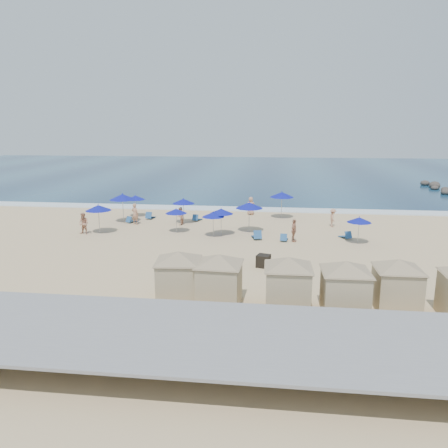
{
  "coord_description": "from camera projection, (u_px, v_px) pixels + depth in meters",
  "views": [
    {
      "loc": [
        2.04,
        -29.39,
        8.5
      ],
      "look_at": [
        -1.91,
        3.0,
        1.2
      ],
      "focal_mm": 35.0,
      "sensor_mm": 36.0,
      "label": 1
    }
  ],
  "objects": [
    {
      "name": "beachgoer_3",
      "position": [
        333.0,
        218.0,
        37.71
      ],
      "size": [
        0.64,
        1.05,
        1.58
      ],
      "primitive_type": "imported",
      "rotation": [
        0.0,
        0.0,
        1.62
      ],
      "color": "tan",
      "rests_on": "ground"
    },
    {
      "name": "umbrella_0",
      "position": [
        122.0,
        197.0,
        39.16
      ],
      "size": [
        2.36,
        2.36,
        2.68
      ],
      "color": "#A5A8AD",
      "rests_on": "ground"
    },
    {
      "name": "seawall",
      "position": [
        221.0,
        328.0,
        17.35
      ],
      "size": [
        160.0,
        6.1,
        1.22
      ],
      "color": "gray",
      "rests_on": "ground"
    },
    {
      "name": "beachgoer_1",
      "position": [
        180.0,
        216.0,
        38.43
      ],
      "size": [
        0.66,
        0.81,
        1.58
      ],
      "primitive_type": "imported",
      "rotation": [
        0.0,
        0.0,
        4.63
      ],
      "color": "tan",
      "rests_on": "ground"
    },
    {
      "name": "beach_chair_1",
      "position": [
        150.0,
        216.0,
        41.04
      ],
      "size": [
        0.71,
        1.36,
        0.72
      ],
      "color": "#27568F",
      "rests_on": "ground"
    },
    {
      "name": "cabana_1",
      "position": [
        219.0,
        273.0,
        21.12
      ],
      "size": [
        4.39,
        4.39,
        2.76
      ],
      "color": "tan",
      "rests_on": "ground"
    },
    {
      "name": "beach_chair_4",
      "position": [
        284.0,
        238.0,
        33.11
      ],
      "size": [
        0.65,
        1.21,
        0.63
      ],
      "color": "#27568F",
      "rests_on": "ground"
    },
    {
      "name": "beachgoer_2",
      "position": [
        294.0,
        231.0,
        32.77
      ],
      "size": [
        0.69,
        1.09,
        1.72
      ],
      "primitive_type": "imported",
      "rotation": [
        0.0,
        0.0,
        1.29
      ],
      "color": "tan",
      "rests_on": "ground"
    },
    {
      "name": "umbrella_1",
      "position": [
        98.0,
        208.0,
        35.18
      ],
      "size": [
        2.12,
        2.12,
        2.41
      ],
      "color": "#A5A8AD",
      "rests_on": "ground"
    },
    {
      "name": "umbrella_6",
      "position": [
        213.0,
        215.0,
        34.12
      ],
      "size": [
        1.79,
        1.79,
        2.04
      ],
      "color": "#A5A8AD",
      "rests_on": "ground"
    },
    {
      "name": "umbrella_2",
      "position": [
        135.0,
        198.0,
        41.81
      ],
      "size": [
        1.87,
        1.87,
        2.13
      ],
      "color": "#A5A8AD",
      "rests_on": "ground"
    },
    {
      "name": "cabana_2",
      "position": [
        288.0,
        276.0,
        20.53
      ],
      "size": [
        4.49,
        4.49,
        2.81
      ],
      "color": "tan",
      "rests_on": "ground"
    },
    {
      "name": "umbrella_3",
      "position": [
        176.0,
        211.0,
        35.51
      ],
      "size": [
        1.8,
        1.8,
        2.04
      ],
      "color": "#A5A8AD",
      "rests_on": "ground"
    },
    {
      "name": "beach_chair_3",
      "position": [
        257.0,
        236.0,
        33.68
      ],
      "size": [
        0.9,
        1.48,
        0.76
      ],
      "color": "#27568F",
      "rests_on": "ground"
    },
    {
      "name": "beach_chair_2",
      "position": [
        197.0,
        218.0,
        40.15
      ],
      "size": [
        0.84,
        1.31,
        0.66
      ],
      "color": "#27568F",
      "rests_on": "ground"
    },
    {
      "name": "umbrella_8",
      "position": [
        282.0,
        195.0,
        40.98
      ],
      "size": [
        2.27,
        2.27,
        2.59
      ],
      "color": "#A5A8AD",
      "rests_on": "ground"
    },
    {
      "name": "umbrella_4",
      "position": [
        183.0,
        201.0,
        38.87
      ],
      "size": [
        2.02,
        2.02,
        2.3
      ],
      "color": "#A5A8AD",
      "rests_on": "ground"
    },
    {
      "name": "beach_chair_0",
      "position": [
        131.0,
        220.0,
        39.39
      ],
      "size": [
        0.93,
        1.27,
        0.64
      ],
      "color": "#27568F",
      "rests_on": "ground"
    },
    {
      "name": "umbrella_7",
      "position": [
        249.0,
        205.0,
        35.53
      ],
      "size": [
        2.26,
        2.26,
        2.57
      ],
      "color": "#A5A8AD",
      "rests_on": "ground"
    },
    {
      "name": "umbrella_9",
      "position": [
        359.0,
        220.0,
        32.1
      ],
      "size": [
        1.81,
        1.81,
        2.06
      ],
      "color": "#A5A8AD",
      "rests_on": "ground"
    },
    {
      "name": "cabana_4",
      "position": [
        398.0,
        278.0,
        20.49
      ],
      "size": [
        4.32,
        4.32,
        2.71
      ],
      "color": "tan",
      "rests_on": "ground"
    },
    {
      "name": "ground",
      "position": [
        246.0,
        251.0,
        30.57
      ],
      "size": [
        160.0,
        160.0,
        0.0
      ],
      "primitive_type": "plane",
      "color": "#D1B384",
      "rests_on": "ground"
    },
    {
      "name": "beachgoer_5",
      "position": [
        84.0,
        224.0,
        35.09
      ],
      "size": [
        0.98,
        0.84,
        1.74
      ],
      "primitive_type": "imported",
      "rotation": [
        0.0,
        0.0,
        6.05
      ],
      "color": "tan",
      "rests_on": "ground"
    },
    {
      "name": "cabana_3",
      "position": [
        345.0,
        281.0,
        20.01
      ],
      "size": [
        4.43,
        4.43,
        2.78
      ],
      "color": "tan",
      "rests_on": "ground"
    },
    {
      "name": "beachgoer_4",
      "position": [
        251.0,
        206.0,
        42.83
      ],
      "size": [
        0.88,
        0.59,
        1.78
      ],
      "primitive_type": "imported",
      "rotation": [
        0.0,
        0.0,
        3.11
      ],
      "color": "tan",
      "rests_on": "ground"
    },
    {
      "name": "surf_line",
      "position": [
        257.0,
        209.0,
        45.57
      ],
      "size": [
        160.0,
        2.5,
        0.08
      ],
      "primitive_type": "cube",
      "color": "white",
      "rests_on": "ground"
    },
    {
      "name": "cabana_0",
      "position": [
        179.0,
        270.0,
        21.5
      ],
      "size": [
        4.44,
        4.44,
        2.8
      ],
      "color": "tan",
      "rests_on": "ground"
    },
    {
      "name": "beachgoer_0",
      "position": [
        135.0,
        214.0,
        38.58
      ],
      "size": [
        0.81,
        0.68,
        1.89
      ],
      "primitive_type": "imported",
      "rotation": [
        0.0,
        0.0,
        2.76
      ],
      "color": "tan",
      "rests_on": "ground"
    },
    {
      "name": "trash_bin",
      "position": [
        263.0,
        261.0,
        26.96
      ],
      "size": [
        0.95,
        0.95,
        0.77
      ],
      "primitive_type": "cube",
      "rotation": [
        0.0,
        0.0,
        -0.28
      ],
      "color": "black",
      "rests_on": "ground"
    },
    {
      "name": "ocean",
      "position": [
        267.0,
        172.0,
        83.84
      ],
      "size": [
        160.0,
        80.0,
        0.06
      ],
      "primitive_type": "cube",
      "color": "#0D2B4B",
      "rests_on": "ground"
    },
    {
      "name": "beach_chair_5",
      "position": [
        346.0,
        236.0,
        33.78
      ],
      "size": [
        0.97,
        1.31,
        0.66
      ],
      "color": "#27568F",
      "rests_on": "ground"
    },
    {
      "name": "umbrella_5",
      "position": [
        221.0,
        211.0,
        34.6
      ],
      "size": [
        1.96,
        1.96,
        2.23
      ],
      "color": "#A5A8AD",
      "rests_on": "ground"
    }
  ]
}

